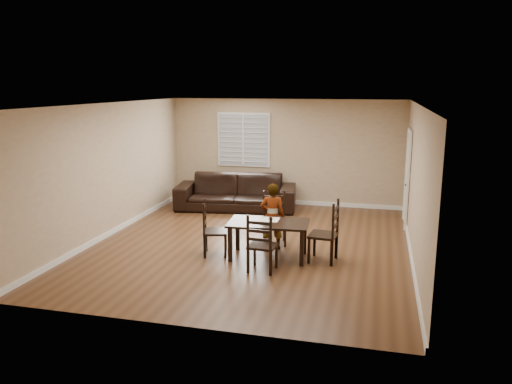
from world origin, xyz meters
TOP-DOWN VIEW (x-y plane):
  - ground at (0.00, 0.00)m, footprint 7.00×7.00m
  - room at (0.04, 0.18)m, footprint 6.04×7.04m
  - dining_table at (0.49, -0.68)m, footprint 1.47×0.90m
  - chair_near at (0.40, 0.24)m, footprint 0.55×0.53m
  - chair_far at (0.52, -1.44)m, footprint 0.47×0.45m
  - chair_left at (-0.60, -0.78)m, footprint 0.53×0.55m
  - chair_right at (1.59, -0.62)m, footprint 0.51×0.54m
  - child at (0.45, -0.16)m, footprint 0.50×0.36m
  - napkin at (0.47, -0.52)m, footprint 0.34×0.34m
  - donut at (0.49, -0.52)m, footprint 0.09×0.09m
  - sofa at (-1.08, 2.63)m, footprint 3.07×1.54m

SIDE VIEW (x-z plane):
  - ground at x=0.00m, z-range 0.00..0.00m
  - sofa at x=-1.08m, z-range 0.00..0.86m
  - chair_far at x=0.52m, z-range -0.05..0.95m
  - chair_left at x=-0.60m, z-range -0.05..0.96m
  - chair_near at x=0.40m, z-range -0.05..0.97m
  - chair_right at x=1.59m, z-range -0.05..1.05m
  - dining_table at x=0.49m, z-range 0.24..0.91m
  - child at x=0.45m, z-range 0.00..1.26m
  - napkin at x=0.47m, z-range 0.66..0.67m
  - donut at x=0.49m, z-range 0.67..0.70m
  - room at x=0.04m, z-range 0.45..3.17m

